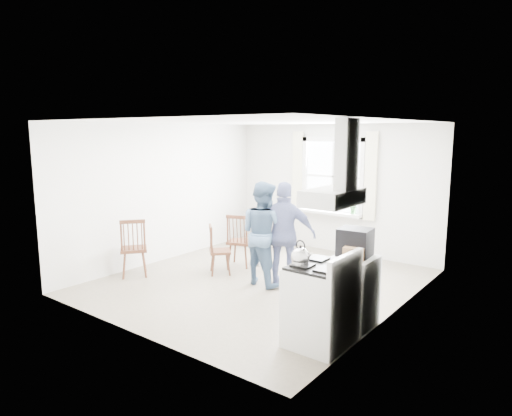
{
  "coord_description": "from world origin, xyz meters",
  "views": [
    {
      "loc": [
        4.35,
        -5.78,
        2.45
      ],
      "look_at": [
        -0.22,
        0.2,
        1.18
      ],
      "focal_mm": 32.0,
      "sensor_mm": 36.0,
      "label": 1
    }
  ],
  "objects_px": {
    "stereo_stack": "(355,242)",
    "windsor_chair_a": "(238,235)",
    "windsor_chair_c": "(133,242)",
    "person_right": "(285,235)",
    "windsor_chair_b": "(215,244)",
    "person_left": "(264,229)",
    "gas_stove": "(321,304)",
    "low_cabinet": "(353,291)",
    "person_mid": "(263,233)"
  },
  "relations": [
    {
      "from": "stereo_stack",
      "to": "person_mid",
      "type": "bearing_deg",
      "value": 163.36
    },
    {
      "from": "windsor_chair_c",
      "to": "windsor_chair_a",
      "type": "bearing_deg",
      "value": 56.14
    },
    {
      "from": "gas_stove",
      "to": "windsor_chair_a",
      "type": "relative_size",
      "value": 1.14
    },
    {
      "from": "person_mid",
      "to": "windsor_chair_b",
      "type": "bearing_deg",
      "value": 14.3
    },
    {
      "from": "gas_stove",
      "to": "person_mid",
      "type": "relative_size",
      "value": 0.67
    },
    {
      "from": "person_left",
      "to": "windsor_chair_b",
      "type": "bearing_deg",
      "value": 70.09
    },
    {
      "from": "low_cabinet",
      "to": "windsor_chair_a",
      "type": "relative_size",
      "value": 0.91
    },
    {
      "from": "low_cabinet",
      "to": "person_mid",
      "type": "relative_size",
      "value": 0.54
    },
    {
      "from": "windsor_chair_b",
      "to": "person_mid",
      "type": "distance_m",
      "value": 1.03
    },
    {
      "from": "stereo_stack",
      "to": "windsor_chair_a",
      "type": "bearing_deg",
      "value": 160.01
    },
    {
      "from": "windsor_chair_a",
      "to": "windsor_chair_c",
      "type": "height_order",
      "value": "windsor_chair_c"
    },
    {
      "from": "windsor_chair_b",
      "to": "gas_stove",
      "type": "bearing_deg",
      "value": -23.59
    },
    {
      "from": "gas_stove",
      "to": "windsor_chair_b",
      "type": "relative_size",
      "value": 1.29
    },
    {
      "from": "gas_stove",
      "to": "windsor_chair_b",
      "type": "height_order",
      "value": "gas_stove"
    },
    {
      "from": "gas_stove",
      "to": "stereo_stack",
      "type": "distance_m",
      "value": 0.97
    },
    {
      "from": "windsor_chair_c",
      "to": "person_right",
      "type": "height_order",
      "value": "person_right"
    },
    {
      "from": "windsor_chair_a",
      "to": "windsor_chair_c",
      "type": "xyz_separation_m",
      "value": [
        -1.02,
        -1.53,
        0.02
      ]
    },
    {
      "from": "windsor_chair_a",
      "to": "person_left",
      "type": "xyz_separation_m",
      "value": [
        0.37,
        0.28,
        0.11
      ]
    },
    {
      "from": "low_cabinet",
      "to": "person_left",
      "type": "xyz_separation_m",
      "value": [
        -2.4,
        1.34,
        0.25
      ]
    },
    {
      "from": "stereo_stack",
      "to": "windsor_chair_b",
      "type": "xyz_separation_m",
      "value": [
        -2.82,
        0.45,
        -0.55
      ]
    },
    {
      "from": "windsor_chair_a",
      "to": "person_right",
      "type": "bearing_deg",
      "value": -14.67
    },
    {
      "from": "person_mid",
      "to": "person_right",
      "type": "xyz_separation_m",
      "value": [
        0.33,
        0.12,
        0.0
      ]
    },
    {
      "from": "windsor_chair_a",
      "to": "person_left",
      "type": "relative_size",
      "value": 0.7
    },
    {
      "from": "windsor_chair_b",
      "to": "person_left",
      "type": "height_order",
      "value": "person_left"
    },
    {
      "from": "windsor_chair_b",
      "to": "person_left",
      "type": "bearing_deg",
      "value": 61.37
    },
    {
      "from": "stereo_stack",
      "to": "person_left",
      "type": "bearing_deg",
      "value": 151.77
    },
    {
      "from": "low_cabinet",
      "to": "person_right",
      "type": "relative_size",
      "value": 0.54
    },
    {
      "from": "low_cabinet",
      "to": "stereo_stack",
      "type": "height_order",
      "value": "stereo_stack"
    },
    {
      "from": "gas_stove",
      "to": "windsor_chair_b",
      "type": "bearing_deg",
      "value": 156.41
    },
    {
      "from": "low_cabinet",
      "to": "person_left",
      "type": "relative_size",
      "value": 0.64
    },
    {
      "from": "stereo_stack",
      "to": "windsor_chair_c",
      "type": "distance_m",
      "value": 3.83
    },
    {
      "from": "person_left",
      "to": "person_right",
      "type": "bearing_deg",
      "value": 153.81
    },
    {
      "from": "windsor_chair_a",
      "to": "gas_stove",
      "type": "bearing_deg",
      "value": -33.08
    },
    {
      "from": "windsor_chair_a",
      "to": "person_left",
      "type": "bearing_deg",
      "value": 36.96
    },
    {
      "from": "windsor_chair_a",
      "to": "person_right",
      "type": "distance_m",
      "value": 1.29
    },
    {
      "from": "stereo_stack",
      "to": "person_right",
      "type": "distance_m",
      "value": 1.68
    },
    {
      "from": "gas_stove",
      "to": "person_mid",
      "type": "bearing_deg",
      "value": 143.98
    },
    {
      "from": "gas_stove",
      "to": "person_left",
      "type": "relative_size",
      "value": 0.79
    },
    {
      "from": "stereo_stack",
      "to": "windsor_chair_c",
      "type": "relative_size",
      "value": 0.42
    },
    {
      "from": "stereo_stack",
      "to": "windsor_chair_b",
      "type": "bearing_deg",
      "value": 170.9
    },
    {
      "from": "windsor_chair_b",
      "to": "person_left",
      "type": "xyz_separation_m",
      "value": [
        0.45,
        0.82,
        0.18
      ]
    },
    {
      "from": "stereo_stack",
      "to": "windsor_chair_a",
      "type": "relative_size",
      "value": 0.43
    },
    {
      "from": "person_right",
      "to": "person_left",
      "type": "bearing_deg",
      "value": -59.43
    },
    {
      "from": "gas_stove",
      "to": "person_left",
      "type": "xyz_separation_m",
      "value": [
        -2.33,
        2.04,
        0.22
      ]
    },
    {
      "from": "windsor_chair_c",
      "to": "person_right",
      "type": "distance_m",
      "value": 2.56
    },
    {
      "from": "low_cabinet",
      "to": "person_left",
      "type": "height_order",
      "value": "person_left"
    },
    {
      "from": "low_cabinet",
      "to": "windsor_chair_b",
      "type": "relative_size",
      "value": 1.04
    },
    {
      "from": "gas_stove",
      "to": "stereo_stack",
      "type": "relative_size",
      "value": 2.64
    },
    {
      "from": "low_cabinet",
      "to": "windsor_chair_b",
      "type": "bearing_deg",
      "value": 169.78
    },
    {
      "from": "windsor_chair_c",
      "to": "person_left",
      "type": "relative_size",
      "value": 0.72
    }
  ]
}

